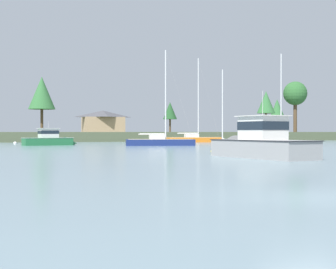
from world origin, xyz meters
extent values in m
plane|color=gray|center=(0.00, 0.00, 0.00)|extent=(400.00, 400.00, 0.00)
cube|color=#4C563D|center=(0.00, 108.24, 0.90)|extent=(162.53, 58.89, 1.80)
cube|color=navy|center=(13.06, 52.19, 0.13)|extent=(9.56, 4.48, 1.42)
cube|color=#CCB78E|center=(13.06, 52.19, 0.86)|extent=(8.96, 4.06, 0.04)
cube|color=silver|center=(12.61, 52.29, 1.15)|extent=(2.34, 2.01, 0.55)
cylinder|color=silver|center=(13.78, 52.03, 6.90)|extent=(0.18, 0.18, 12.04)
cylinder|color=silver|center=(11.98, 52.43, 1.53)|extent=(3.64, 0.96, 0.15)
cylinder|color=silver|center=(11.98, 52.43, 1.58)|extent=(3.28, 0.87, 0.14)
cylinder|color=#999999|center=(15.58, 51.62, 6.87)|extent=(3.62, 0.83, 11.99)
cube|color=beige|center=(14.06, 34.90, 0.09)|extent=(3.82, 6.28, 1.02)
cube|color=#CCB78E|center=(14.06, 34.90, 0.62)|extent=(3.50, 5.87, 0.04)
cube|color=silver|center=(13.95, 34.61, 0.82)|extent=(1.46, 1.64, 0.37)
cylinder|color=silver|center=(14.25, 35.35, 4.50)|extent=(0.12, 0.12, 7.73)
cylinder|color=silver|center=(13.78, 34.22, 1.11)|extent=(1.02, 2.31, 0.10)
cylinder|color=silver|center=(13.78, 34.22, 1.16)|extent=(0.97, 2.09, 0.14)
cylinder|color=#999999|center=(14.72, 36.48, 4.48)|extent=(0.95, 2.29, 7.68)
cube|color=brown|center=(29.56, 48.40, 0.11)|extent=(6.12, 8.51, 1.22)
cube|color=#CCB78E|center=(29.56, 48.40, 0.74)|extent=(5.65, 7.94, 0.04)
cube|color=silver|center=(29.34, 48.03, 1.01)|extent=(2.11, 2.31, 0.52)
cylinder|color=silver|center=(29.90, 49.00, 6.79)|extent=(0.17, 0.17, 12.06)
cylinder|color=silver|center=(29.04, 47.50, 1.37)|extent=(1.84, 3.05, 0.14)
cylinder|color=silver|center=(29.04, 47.50, 1.42)|extent=(1.67, 2.76, 0.14)
cylinder|color=#999999|center=(30.76, 50.49, 6.76)|extent=(1.75, 3.01, 12.02)
cube|color=gray|center=(9.82, 19.61, 0.29)|extent=(4.20, 9.28, 2.01)
cone|color=gray|center=(9.15, 24.03, 0.29)|extent=(2.95, 2.87, 2.61)
cube|color=black|center=(9.82, 19.61, 1.27)|extent=(4.34, 9.47, 0.05)
cube|color=silver|center=(9.83, 19.54, 2.14)|extent=(2.72, 3.19, 1.68)
cube|color=#19232D|center=(9.83, 19.54, 2.31)|extent=(2.78, 3.25, 0.60)
cube|color=beige|center=(9.83, 19.54, 3.01)|extent=(3.14, 3.59, 0.06)
cylinder|color=silver|center=(9.83, 19.54, 3.93)|extent=(0.03, 0.03, 1.79)
cube|color=#236B3D|center=(-1.17, 58.47, 0.24)|extent=(6.92, 3.39, 1.64)
cone|color=#236B3D|center=(2.08, 59.15, 0.24)|extent=(2.20, 2.20, 1.86)
cube|color=silver|center=(-1.17, 58.47, 1.03)|extent=(7.07, 3.50, 0.05)
cube|color=silver|center=(-1.07, 58.49, 1.68)|extent=(2.75, 2.12, 1.25)
cube|color=#19232D|center=(-1.07, 58.49, 1.81)|extent=(2.80, 2.17, 0.45)
cube|color=beige|center=(-1.07, 58.49, 2.34)|extent=(3.09, 2.44, 0.06)
cylinder|color=silver|center=(-1.07, 58.49, 2.83)|extent=(0.03, 0.03, 0.93)
cube|color=orange|center=(25.72, 70.76, 0.13)|extent=(10.02, 3.17, 1.43)
cube|color=#CCB78E|center=(25.72, 70.76, 0.86)|extent=(9.41, 2.81, 0.04)
cube|color=silver|center=(25.22, 70.78, 1.18)|extent=(2.25, 1.88, 0.60)
cylinder|color=silver|center=(26.51, 70.73, 7.95)|extent=(0.20, 0.20, 14.13)
cylinder|color=silver|center=(24.53, 70.80, 1.58)|extent=(3.97, 0.30, 0.16)
cylinder|color=silver|center=(24.53, 70.80, 1.63)|extent=(3.58, 0.26, 0.14)
cylinder|color=#999999|center=(28.50, 70.67, 7.92)|extent=(3.98, 0.15, 14.09)
sphere|color=yellow|center=(10.68, 29.87, 0.08)|extent=(0.48, 0.48, 0.48)
torus|color=#333338|center=(10.68, 29.87, 0.37)|extent=(0.12, 0.12, 0.02)
sphere|color=white|center=(-5.01, 68.54, 0.09)|extent=(0.52, 0.52, 0.52)
torus|color=#333338|center=(-5.01, 68.54, 0.39)|extent=(0.12, 0.12, 0.02)
cylinder|color=brown|center=(60.85, 100.00, 4.50)|extent=(0.57, 0.57, 5.40)
cone|color=#336B38|center=(60.85, 100.00, 7.63)|extent=(4.19, 4.19, 5.12)
cylinder|color=brown|center=(1.66, 96.29, 5.73)|extent=(0.59, 0.59, 7.87)
cone|color=#336B38|center=(1.66, 96.29, 10.02)|extent=(5.59, 5.59, 6.83)
cylinder|color=brown|center=(32.91, 103.53, 4.35)|extent=(0.44, 0.44, 5.11)
cone|color=#235128|center=(32.91, 103.53, 7.02)|extent=(3.42, 3.42, 4.18)
cylinder|color=brown|center=(49.05, 85.53, 5.17)|extent=(0.48, 0.48, 6.74)
cone|color=#336B38|center=(49.05, 85.53, 8.41)|extent=(4.02, 4.02, 4.91)
cylinder|color=brown|center=(56.09, 84.79, 5.55)|extent=(0.82, 0.82, 7.50)
sphere|color=#2D602D|center=(56.09, 84.79, 10.50)|extent=(5.33, 5.33, 5.33)
cube|color=tan|center=(19.51, 118.56, 3.75)|extent=(10.16, 7.62, 3.91)
pyramid|color=#47474C|center=(19.51, 118.56, 6.58)|extent=(10.98, 8.23, 1.74)
camera|label=1|loc=(-8.70, -12.32, 1.89)|focal=53.89mm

